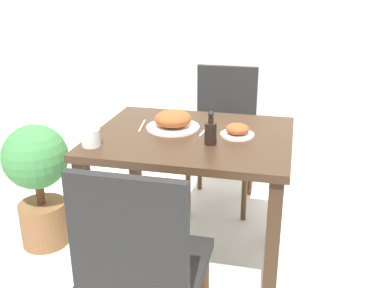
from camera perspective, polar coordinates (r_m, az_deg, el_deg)
ground_plane at (r=2.53m, az=0.00°, el=-14.69°), size 16.00×16.00×0.00m
dining_table at (r=2.23m, az=0.00°, el=-1.67°), size 0.96×0.77×0.74m
chair_near at (r=1.66m, az=-6.42°, el=-14.76°), size 0.42×0.42×0.90m
chair_far at (r=2.96m, az=4.03°, el=2.00°), size 0.42×0.42×0.90m
food_plate at (r=2.25m, az=-2.45°, el=2.98°), size 0.27×0.27×0.09m
side_plate at (r=2.16m, az=5.78°, el=1.68°), size 0.16×0.16×0.06m
drink_cup at (r=2.07m, az=-12.73°, el=0.80°), size 0.09×0.09×0.08m
sauce_bottle at (r=2.04m, az=2.38°, el=1.57°), size 0.06×0.06×0.16m
fork_utensil at (r=2.31m, az=-6.35°, el=2.33°), size 0.04×0.18×0.00m
spoon_utensil at (r=2.23m, az=1.64°, el=1.74°), size 0.02×0.18×0.00m
potted_plant_left at (r=2.62m, az=-18.98°, el=-3.93°), size 0.35×0.35×0.72m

